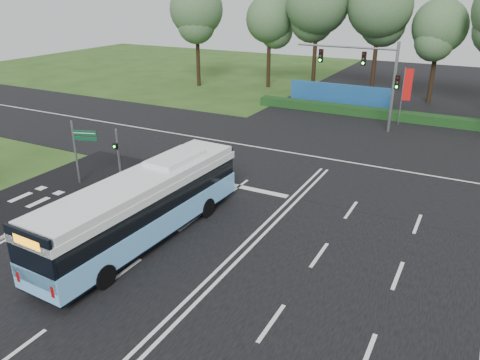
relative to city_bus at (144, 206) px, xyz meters
The scene contains 13 objects.
ground 5.11m from the city_bus, 29.24° to the left, with size 120.00×120.00×0.00m, color #294818.
road_main 5.10m from the city_bus, 29.24° to the left, with size 20.00×120.00×0.04m, color black.
road_cross 15.05m from the city_bus, 73.67° to the left, with size 120.00×14.00×0.05m, color black.
bike_path 8.48m from the city_bus, behind, with size 5.00×18.00×0.06m, color black.
kerb_strip 6.15m from the city_bus, behind, with size 0.25×18.00×0.12m, color gray.
city_bus is the anchor object (origin of this frame).
pedestrian_signal 7.84m from the city_bus, 139.84° to the left, with size 0.26×0.41×3.14m.
street_sign 8.19m from the city_bus, 154.34° to the left, with size 1.42×0.54×3.81m.
banner_flag_mid 26.20m from the city_bus, 74.94° to the left, with size 0.71×0.14×4.83m.
traffic_light_gantry 23.47m from the city_bus, 79.07° to the left, with size 8.41×0.28×7.00m.
hedge 27.21m from the city_bus, 81.10° to the left, with size 22.00×1.20×0.80m, color #133413.
blue_hoarding 29.36m from the city_bus, 89.60° to the left, with size 10.00×0.30×2.20m, color #1A4E8D.
eucalyptus_row 34.87m from the city_bus, 77.51° to the left, with size 53.84×8.97×12.51m.
Camera 1 is at (8.43, -16.99, 10.75)m, focal length 35.00 mm.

